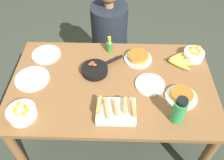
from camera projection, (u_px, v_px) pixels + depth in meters
name	position (u px, v px, depth m)	size (l,w,h in m)	color
ground_plane	(112.00, 132.00, 2.32)	(14.00, 14.00, 0.00)	#383D33
dining_table	(112.00, 91.00, 1.85)	(1.53, 0.93, 0.73)	brown
banana_bunch	(178.00, 61.00, 1.92)	(0.19, 0.23, 0.04)	gold
melon_tray	(116.00, 111.00, 1.57)	(0.26, 0.20, 0.10)	silver
skillet	(95.00, 69.00, 1.84)	(0.32, 0.27, 0.08)	black
frittata_plate_center	(181.00, 96.00, 1.67)	(0.22, 0.22, 0.05)	white
frittata_plate_side	(138.00, 57.00, 1.93)	(0.22, 0.22, 0.06)	white
empty_plate_near_front	(46.00, 54.00, 1.98)	(0.24, 0.24, 0.02)	white
empty_plate_far_left	(32.00, 79.00, 1.80)	(0.26, 0.26, 0.02)	white
empty_plate_far_right	(150.00, 84.00, 1.76)	(0.22, 0.22, 0.02)	white
fruit_bowl_mango	(22.00, 112.00, 1.56)	(0.19, 0.19, 0.11)	white
fruit_bowl_citrus	(194.00, 54.00, 1.94)	(0.16, 0.16, 0.12)	white
water_bottle	(179.00, 110.00, 1.49)	(0.09, 0.09, 0.21)	#2D9351
hot_sauce_bottle	(109.00, 45.00, 1.98)	(0.05, 0.05, 0.14)	#337F2D
person_figure	(109.00, 45.00, 2.48)	(0.39, 0.39, 1.15)	black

